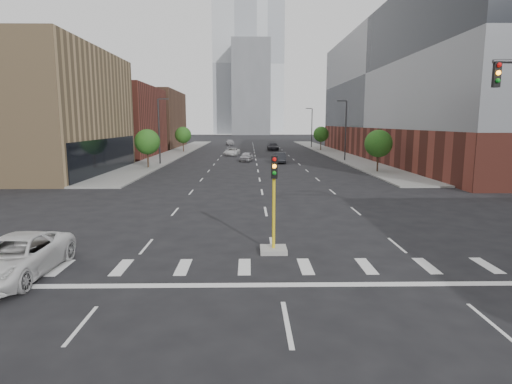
{
  "coord_description": "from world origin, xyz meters",
  "views": [
    {
      "loc": [
        -1.11,
        -9.74,
        5.83
      ],
      "look_at": [
        -0.77,
        10.67,
        2.5
      ],
      "focal_mm": 30.0,
      "sensor_mm": 36.0,
      "label": 1
    }
  ],
  "objects_px": {
    "car_distant": "(230,142)",
    "parked_minivan": "(15,257)",
    "car_near_left": "(246,157)",
    "car_deep_right": "(273,147)",
    "median_traffic_signal": "(274,231)",
    "car_mid_right": "(280,158)",
    "car_far_left": "(232,152)"
  },
  "relations": [
    {
      "from": "car_near_left",
      "to": "parked_minivan",
      "type": "bearing_deg",
      "value": -90.48
    },
    {
      "from": "median_traffic_signal",
      "to": "car_far_left",
      "type": "xyz_separation_m",
      "value": [
        -4.07,
        57.67,
        -0.3
      ]
    },
    {
      "from": "car_near_left",
      "to": "parked_minivan",
      "type": "distance_m",
      "value": 49.78
    },
    {
      "from": "car_near_left",
      "to": "car_far_left",
      "type": "xyz_separation_m",
      "value": [
        -2.57,
        11.59,
        -0.03
      ]
    },
    {
      "from": "car_mid_right",
      "to": "car_deep_right",
      "type": "height_order",
      "value": "car_deep_right"
    },
    {
      "from": "car_far_left",
      "to": "car_deep_right",
      "type": "distance_m",
      "value": 15.68
    },
    {
      "from": "car_near_left",
      "to": "median_traffic_signal",
      "type": "bearing_deg",
      "value": -78.78
    },
    {
      "from": "car_far_left",
      "to": "parked_minivan",
      "type": "height_order",
      "value": "parked_minivan"
    },
    {
      "from": "car_deep_right",
      "to": "car_distant",
      "type": "bearing_deg",
      "value": 114.49
    },
    {
      "from": "car_mid_right",
      "to": "car_far_left",
      "type": "bearing_deg",
      "value": 117.7
    },
    {
      "from": "car_distant",
      "to": "parked_minivan",
      "type": "xyz_separation_m",
      "value": [
        -4.06,
        -95.42,
        -0.0
      ]
    },
    {
      "from": "car_near_left",
      "to": "parked_minivan",
      "type": "relative_size",
      "value": 0.73
    },
    {
      "from": "median_traffic_signal",
      "to": "car_deep_right",
      "type": "bearing_deg",
      "value": 86.81
    },
    {
      "from": "car_distant",
      "to": "car_mid_right",
      "type": "bearing_deg",
      "value": -88.46
    },
    {
      "from": "median_traffic_signal",
      "to": "car_distant",
      "type": "relative_size",
      "value": 0.96
    },
    {
      "from": "car_mid_right",
      "to": "car_distant",
      "type": "xyz_separation_m",
      "value": [
        -9.33,
        49.2,
        0.02
      ]
    },
    {
      "from": "car_near_left",
      "to": "car_deep_right",
      "type": "bearing_deg",
      "value": 87.06
    },
    {
      "from": "car_far_left",
      "to": "car_distant",
      "type": "relative_size",
      "value": 1.05
    },
    {
      "from": "median_traffic_signal",
      "to": "car_deep_right",
      "type": "height_order",
      "value": "median_traffic_signal"
    },
    {
      "from": "car_deep_right",
      "to": "car_distant",
      "type": "height_order",
      "value": "car_deep_right"
    },
    {
      "from": "median_traffic_signal",
      "to": "car_mid_right",
      "type": "xyz_separation_m",
      "value": [
        3.39,
        43.25,
        -0.21
      ]
    },
    {
      "from": "car_near_left",
      "to": "car_distant",
      "type": "distance_m",
      "value": 46.59
    },
    {
      "from": "car_deep_right",
      "to": "car_distant",
      "type": "distance_m",
      "value": 23.5
    },
    {
      "from": "car_deep_right",
      "to": "car_distant",
      "type": "xyz_separation_m",
      "value": [
        -9.9,
        21.31,
        -0.02
      ]
    },
    {
      "from": "car_mid_right",
      "to": "car_far_left",
      "type": "distance_m",
      "value": 16.23
    },
    {
      "from": "car_mid_right",
      "to": "car_far_left",
      "type": "relative_size",
      "value": 0.95
    },
    {
      "from": "car_distant",
      "to": "parked_minivan",
      "type": "relative_size",
      "value": 0.82
    },
    {
      "from": "car_far_left",
      "to": "car_near_left",
      "type": "bearing_deg",
      "value": -69.85
    },
    {
      "from": "median_traffic_signal",
      "to": "car_mid_right",
      "type": "bearing_deg",
      "value": 85.52
    },
    {
      "from": "median_traffic_signal",
      "to": "car_far_left",
      "type": "relative_size",
      "value": 0.91
    },
    {
      "from": "car_deep_right",
      "to": "parked_minivan",
      "type": "xyz_separation_m",
      "value": [
        -13.96,
        -74.11,
        -0.02
      ]
    },
    {
      "from": "car_far_left",
      "to": "car_distant",
      "type": "distance_m",
      "value": 34.83
    }
  ]
}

